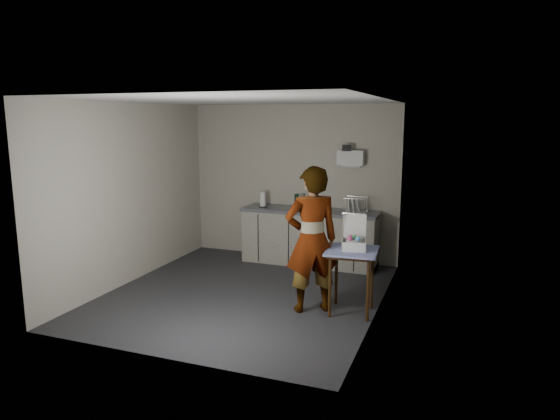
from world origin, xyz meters
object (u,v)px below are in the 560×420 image
(bakery_box, at_px, (354,242))
(dish_rack, at_px, (355,209))
(dark_bottle, at_px, (297,201))
(kitchen_counter, at_px, (310,238))
(soap_bottle, at_px, (304,202))
(paper_towel, at_px, (263,200))
(soda_can, at_px, (310,206))
(side_table, at_px, (352,258))
(standing_man, at_px, (312,240))

(bakery_box, bearing_deg, dish_rack, 89.94)
(dark_bottle, bearing_deg, kitchen_counter, 5.49)
(dark_bottle, height_order, bakery_box, bakery_box)
(soap_bottle, bearing_deg, paper_towel, 179.23)
(soda_can, relative_size, paper_towel, 0.48)
(side_table, xyz_separation_m, paper_towel, (-1.91, 1.79, 0.34))
(bakery_box, bearing_deg, standing_man, -173.05)
(side_table, relative_size, paper_towel, 3.13)
(standing_man, relative_size, dish_rack, 5.14)
(standing_man, distance_m, dark_bottle, 2.12)
(kitchen_counter, xyz_separation_m, standing_man, (0.62, -1.96, 0.48))
(bakery_box, bearing_deg, kitchen_counter, 109.96)
(soda_can, bearing_deg, paper_towel, -177.61)
(standing_man, bearing_deg, soap_bottle, -102.02)
(standing_man, bearing_deg, dark_bottle, -98.74)
(soap_bottle, xyz_separation_m, paper_towel, (-0.73, 0.01, -0.01))
(kitchen_counter, distance_m, paper_towel, 1.01)
(soda_can, height_order, dish_rack, dish_rack)
(soap_bottle, relative_size, dark_bottle, 1.08)
(soap_bottle, height_order, paper_towel, soap_bottle)
(side_table, distance_m, bakery_box, 0.20)
(side_table, bearing_deg, dark_bottle, 121.65)
(standing_man, relative_size, dark_bottle, 7.35)
(side_table, height_order, soap_bottle, soap_bottle)
(side_table, height_order, paper_towel, paper_towel)
(kitchen_counter, relative_size, bakery_box, 5.47)
(soap_bottle, xyz_separation_m, dish_rack, (0.82, 0.04, -0.08))
(side_table, distance_m, soda_can, 2.15)
(soap_bottle, bearing_deg, side_table, -56.41)
(side_table, xyz_separation_m, soda_can, (-1.10, 1.83, 0.28))
(soap_bottle, bearing_deg, kitchen_counter, 36.22)
(paper_towel, xyz_separation_m, dish_rack, (1.55, 0.03, -0.06))
(side_table, distance_m, paper_towel, 2.64)
(side_table, xyz_separation_m, bakery_box, (0.00, 0.05, 0.19))
(side_table, relative_size, soda_can, 6.55)
(soda_can, relative_size, dish_rack, 0.34)
(paper_towel, bearing_deg, soda_can, 2.39)
(standing_man, relative_size, bakery_box, 4.43)
(soda_can, bearing_deg, side_table, -59.04)
(kitchen_counter, distance_m, dish_rack, 0.92)
(kitchen_counter, xyz_separation_m, side_table, (1.10, -1.84, 0.27))
(side_table, bearing_deg, dish_rack, 96.71)
(side_table, relative_size, standing_man, 0.44)
(kitchen_counter, distance_m, bakery_box, 2.16)
(kitchen_counter, bearing_deg, dark_bottle, -174.51)
(dark_bottle, xyz_separation_m, dish_rack, (0.97, -0.00, -0.07))
(soap_bottle, distance_m, bakery_box, 2.11)
(paper_towel, bearing_deg, kitchen_counter, 3.64)
(standing_man, xyz_separation_m, soda_can, (-0.61, 1.94, 0.06))
(standing_man, relative_size, soda_can, 14.92)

